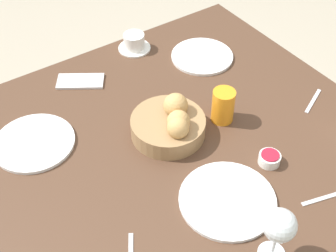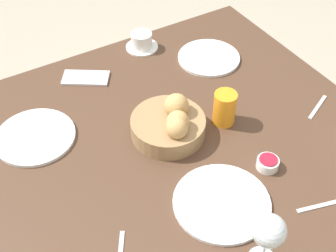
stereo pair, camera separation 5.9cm
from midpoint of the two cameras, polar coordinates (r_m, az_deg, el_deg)
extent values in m
cube|color=#4C3323|center=(1.34, -1.15, -2.86)|extent=(1.21, 1.06, 0.03)
cube|color=#4C3323|center=(2.10, 4.40, 4.88)|extent=(0.06, 0.06, 0.67)
cylinder|color=#99754C|center=(1.33, -1.26, -0.10)|extent=(0.21, 0.21, 0.05)
sphere|color=tan|center=(1.33, -0.32, 2.51)|extent=(0.07, 0.07, 0.07)
sphere|color=tan|center=(1.27, -0.09, -0.26)|extent=(0.06, 0.06, 0.06)
sphere|color=tan|center=(1.28, -0.11, 0.60)|extent=(0.06, 0.06, 0.06)
cylinder|color=white|center=(1.64, 3.15, 8.46)|extent=(0.21, 0.21, 0.01)
cylinder|color=white|center=(1.38, -17.18, -1.97)|extent=(0.23, 0.23, 0.01)
cylinder|color=white|center=(1.20, 5.85, -8.97)|extent=(0.25, 0.25, 0.01)
cylinder|color=orange|center=(1.37, 5.63, 2.33)|extent=(0.07, 0.07, 0.10)
cylinder|color=silver|center=(1.10, 11.40, -13.91)|extent=(0.01, 0.01, 0.07)
sphere|color=silver|center=(1.04, 11.99, -11.70)|extent=(0.08, 0.08, 0.08)
cylinder|color=white|center=(1.68, -5.12, 9.42)|extent=(0.11, 0.11, 0.01)
cylinder|color=white|center=(1.67, -5.18, 10.25)|extent=(0.07, 0.07, 0.05)
cylinder|color=white|center=(1.29, 10.98, -3.99)|extent=(0.06, 0.06, 0.03)
cylinder|color=#A3192D|center=(1.28, 11.08, -3.50)|extent=(0.05, 0.05, 0.00)
cube|color=#B7B7BC|center=(1.27, 17.98, -8.13)|extent=(0.16, 0.05, 0.00)
cube|color=#B7B7BC|center=(1.52, 16.21, 2.94)|extent=(0.12, 0.06, 0.00)
cube|color=silver|center=(1.56, -11.70, 5.35)|extent=(0.17, 0.14, 0.01)
camera|label=1|loc=(0.03, -91.26, -1.23)|focal=50.00mm
camera|label=2|loc=(0.03, 88.74, 1.23)|focal=50.00mm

